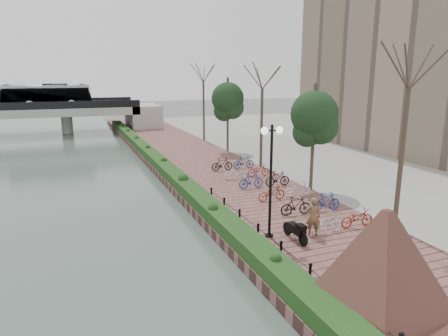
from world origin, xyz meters
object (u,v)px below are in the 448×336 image
motorcycle (295,229)px  lamppost (271,157)px  pedestrian (313,217)px  granite_monument (383,261)px

motorcycle → lamppost: bearing=137.0°
lamppost → motorcycle: size_ratio=3.12×
pedestrian → motorcycle: bearing=33.2°
granite_monument → motorcycle: bearing=85.4°
granite_monument → motorcycle: size_ratio=3.85×
motorcycle → pedestrian: pedestrian is taller
granite_monument → lamppost: bearing=93.5°
granite_monument → lamppost: size_ratio=1.23×
lamppost → pedestrian: lamppost is taller
granite_monument → pedestrian: granite_monument is taller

